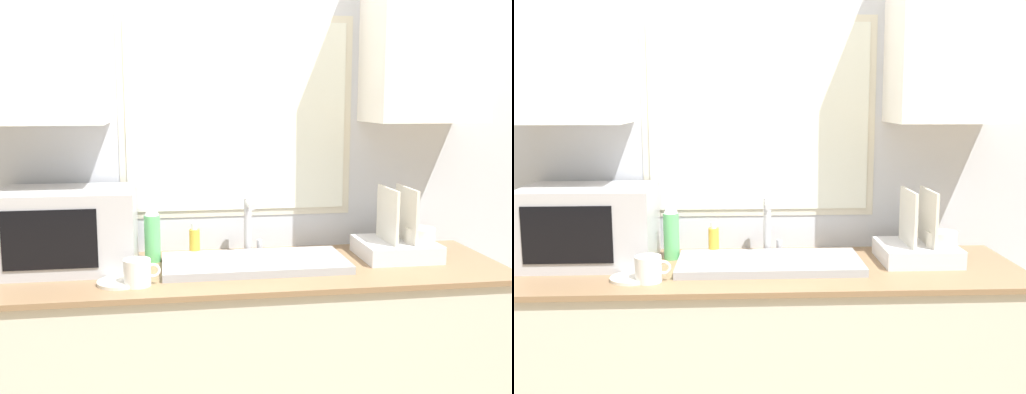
{
  "view_description": "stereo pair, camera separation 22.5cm",
  "coord_description": "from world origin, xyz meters",
  "views": [
    {
      "loc": [
        -0.31,
        -1.92,
        1.57
      ],
      "look_at": [
        0.03,
        0.27,
        1.21
      ],
      "focal_mm": 42.0,
      "sensor_mm": 36.0,
      "label": 1
    },
    {
      "loc": [
        -0.08,
        -1.95,
        1.57
      ],
      "look_at": [
        0.03,
        0.27,
        1.21
      ],
      "focal_mm": 42.0,
      "sensor_mm": 36.0,
      "label": 2
    }
  ],
  "objects": [
    {
      "name": "countertop",
      "position": [
        0.0,
        0.3,
        0.46
      ],
      "size": [
        2.01,
        0.63,
        0.93
      ],
      "color": "beige",
      "rests_on": "ground_plane"
    },
    {
      "name": "wall_back",
      "position": [
        0.0,
        0.6,
        1.4
      ],
      "size": [
        6.0,
        0.38,
        2.6
      ],
      "color": "silver",
      "rests_on": "ground_plane"
    },
    {
      "name": "sink_basin",
      "position": [
        0.03,
        0.3,
        0.94
      ],
      "size": [
        0.71,
        0.33,
        0.03
      ],
      "color": "#9EA0A5",
      "rests_on": "countertop"
    },
    {
      "name": "faucet",
      "position": [
        0.03,
        0.48,
        1.06
      ],
      "size": [
        0.08,
        0.14,
        0.24
      ],
      "color": "#B7B7BC",
      "rests_on": "countertop"
    },
    {
      "name": "microwave",
      "position": [
        -0.68,
        0.39,
        1.08
      ],
      "size": [
        0.51,
        0.35,
        0.31
      ],
      "color": "#B2B2B7",
      "rests_on": "countertop"
    },
    {
      "name": "dish_rack",
      "position": [
        0.63,
        0.35,
        0.99
      ],
      "size": [
        0.3,
        0.29,
        0.29
      ],
      "color": "silver",
      "rests_on": "countertop"
    },
    {
      "name": "spray_bottle",
      "position": [
        -0.36,
        0.44,
        1.05
      ],
      "size": [
        0.06,
        0.06,
        0.26
      ],
      "color": "#59B266",
      "rests_on": "countertop"
    },
    {
      "name": "soap_bottle",
      "position": [
        -0.19,
        0.48,
        0.99
      ],
      "size": [
        0.04,
        0.04,
        0.14
      ],
      "color": "gold",
      "rests_on": "countertop"
    },
    {
      "name": "mug_near_sink",
      "position": [
        -0.41,
        0.13,
        0.97
      ],
      "size": [
        0.13,
        0.09,
        0.09
      ],
      "color": "white",
      "rests_on": "countertop"
    },
    {
      "name": "small_plate",
      "position": [
        -0.48,
        0.16,
        0.93
      ],
      "size": [
        0.16,
        0.16,
        0.01
      ],
      "color": "silver",
      "rests_on": "countertop"
    }
  ]
}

